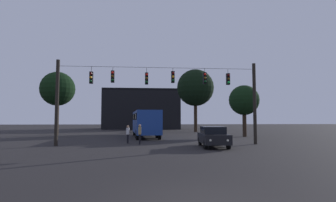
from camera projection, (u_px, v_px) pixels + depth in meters
ground_plane at (154, 137)px, 30.88m from camera, size 168.00×168.00×0.00m
overhead_signal_span at (159, 93)px, 21.67m from camera, size 16.36×0.44×6.79m
city_bus at (145, 121)px, 31.24m from camera, size 3.36×11.16×3.00m
car_near_right at (213, 136)px, 19.84m from camera, size 2.11×4.44×1.52m
car_far_left at (151, 127)px, 43.37m from camera, size 1.92×4.38×1.52m
pedestrian_crossing_left at (140, 132)px, 24.07m from camera, size 0.28×0.38×1.58m
pedestrian_crossing_center at (140, 133)px, 22.01m from camera, size 0.24×0.36×1.65m
pedestrian_crossing_right at (128, 133)px, 22.94m from camera, size 0.26×0.37×1.55m
corner_building at (142, 110)px, 59.78m from camera, size 16.11×11.42×8.50m
tree_left_silhouette at (195, 88)px, 44.44m from camera, size 6.14×6.14×10.43m
tree_behind_building at (244, 100)px, 32.07m from camera, size 3.60×3.60×6.18m
tree_right_far at (58, 89)px, 35.41m from camera, size 4.51×4.51×8.39m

